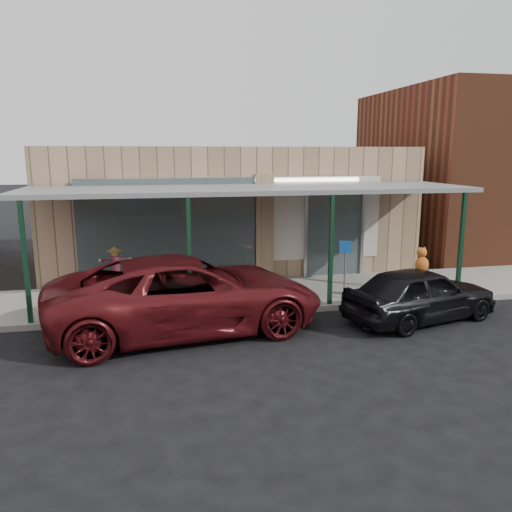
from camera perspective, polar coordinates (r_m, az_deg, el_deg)
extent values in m
plane|color=black|center=(10.82, 3.16, -10.10)|extent=(120.00, 120.00, 0.00)
cube|color=gray|center=(14.12, -0.56, -4.50)|extent=(40.00, 3.20, 0.15)
cube|color=tan|center=(18.19, -3.37, 5.65)|extent=(12.00, 6.00, 4.20)
cube|color=#465255|center=(14.91, -10.00, 3.38)|extent=(5.20, 0.06, 2.80)
cube|color=#465255|center=(16.10, 8.88, 2.58)|extent=(1.80, 0.06, 2.80)
cube|color=tan|center=(15.34, 0.92, 3.03)|extent=(0.55, 0.30, 3.40)
cube|color=tan|center=(15.26, -9.80, -2.37)|extent=(5.20, 0.30, 0.50)
cube|color=beige|center=(15.23, -1.71, 4.10)|extent=(9.00, 0.02, 2.60)
cube|color=white|center=(15.09, -1.72, 8.61)|extent=(7.50, 0.03, 0.10)
cube|color=slate|center=(13.59, -0.59, 7.63)|extent=(12.00, 3.00, 0.12)
cube|color=#10321F|center=(12.45, -24.85, -0.81)|extent=(0.10, 0.10, 2.95)
cube|color=#10321F|center=(12.13, -7.62, -0.12)|extent=(0.10, 0.10, 2.95)
cube|color=#10321F|center=(12.88, 8.56, 0.54)|extent=(0.10, 0.10, 2.95)
cube|color=#10321F|center=(14.56, 22.37, 1.07)|extent=(0.10, 0.10, 2.95)
cylinder|color=#47311C|center=(14.03, -15.60, -3.95)|extent=(0.66, 0.66, 0.37)
cylinder|color=navy|center=(13.95, -15.67, -2.67)|extent=(0.24, 0.24, 0.28)
cylinder|color=maroon|center=(13.86, -15.76, -1.09)|extent=(0.26, 0.26, 0.51)
sphere|color=#B48345|center=(13.79, -15.84, 0.33)|extent=(0.20, 0.20, 0.20)
cone|color=#B48345|center=(13.76, -15.87, 0.82)|extent=(0.33, 0.33, 0.13)
cylinder|color=#47311C|center=(13.80, 0.20, -3.71)|extent=(0.71, 0.71, 0.39)
ellipsoid|color=orange|center=(13.72, 0.20, -2.40)|extent=(0.31, 0.31, 0.26)
cylinder|color=#4C471E|center=(13.68, 0.20, -1.81)|extent=(0.04, 0.04, 0.06)
cylinder|color=gray|center=(13.65, 10.09, -2.21)|extent=(0.04, 0.04, 1.25)
cube|color=blue|center=(13.48, 10.20, 1.04)|extent=(0.31, 0.13, 0.33)
imported|color=black|center=(12.73, 18.28, -4.13)|extent=(4.22, 2.55, 1.34)
ellipsoid|color=orange|center=(13.56, 18.42, -0.99)|extent=(0.36, 0.30, 0.46)
sphere|color=orange|center=(13.53, 18.42, 0.37)|extent=(0.26, 0.26, 0.26)
cylinder|color=#1B7D30|center=(13.52, 18.47, -0.24)|extent=(0.18, 0.18, 0.02)
imported|color=#571115|center=(11.49, -7.87, -4.34)|extent=(6.54, 3.69, 1.72)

